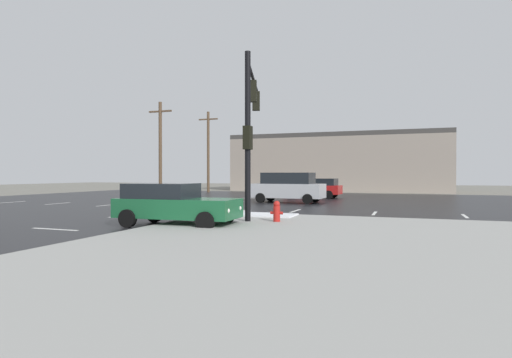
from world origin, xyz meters
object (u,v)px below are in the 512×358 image
(fire_hydrant, at_px, (277,211))
(utility_pole_far, at_px, (160,147))
(traffic_signal_mast, at_px, (251,114))
(sedan_green, at_px, (173,204))
(utility_pole_distant, at_px, (208,150))
(suv_silver, at_px, (288,187))
(sedan_red, at_px, (315,188))

(fire_hydrant, bearing_deg, utility_pole_far, 134.27)
(utility_pole_far, bearing_deg, traffic_signal_mast, -46.41)
(fire_hydrant, distance_m, sedan_green, 3.88)
(traffic_signal_mast, relative_size, utility_pole_distant, 0.75)
(sedan_green, bearing_deg, suv_silver, 85.81)
(fire_hydrant, xyz_separation_m, utility_pole_far, (-15.25, 15.65, 3.73))
(fire_hydrant, height_order, sedan_green, sedan_green)
(sedan_green, height_order, sedan_red, same)
(sedan_green, relative_size, utility_pole_far, 0.57)
(sedan_red, distance_m, utility_pole_distant, 15.20)
(sedan_green, height_order, utility_pole_far, utility_pole_far)
(utility_pole_distant, bearing_deg, fire_hydrant, -58.44)
(sedan_red, xyz_separation_m, utility_pole_far, (-12.83, -2.62, 3.41))
(traffic_signal_mast, relative_size, sedan_red, 1.41)
(utility_pole_far, bearing_deg, sedan_green, -55.83)
(traffic_signal_mast, bearing_deg, utility_pole_distant, 13.87)
(sedan_green, bearing_deg, traffic_signal_mast, 53.94)
(sedan_red, relative_size, suv_silver, 0.94)
(utility_pole_distant, bearing_deg, sedan_red, -27.91)
(sedan_red, bearing_deg, sedan_green, 90.40)
(suv_silver, bearing_deg, sedan_red, -92.37)
(suv_silver, distance_m, utility_pole_far, 13.15)
(traffic_signal_mast, bearing_deg, suv_silver, -8.78)
(fire_hydrant, xyz_separation_m, suv_silver, (-2.97, 12.20, 0.55))
(traffic_signal_mast, bearing_deg, sedan_red, -13.26)
(fire_hydrant, distance_m, utility_pole_distant, 29.81)
(traffic_signal_mast, distance_m, utility_pole_distant, 27.73)
(fire_hydrant, xyz_separation_m, sedan_red, (-2.43, 18.27, 0.32))
(traffic_signal_mast, xyz_separation_m, sedan_red, (-0.91, 17.06, -3.61))
(traffic_signal_mast, distance_m, fire_hydrant, 4.37)
(traffic_signal_mast, height_order, utility_pole_far, utility_pole_far)
(sedan_red, distance_m, utility_pole_far, 13.53)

